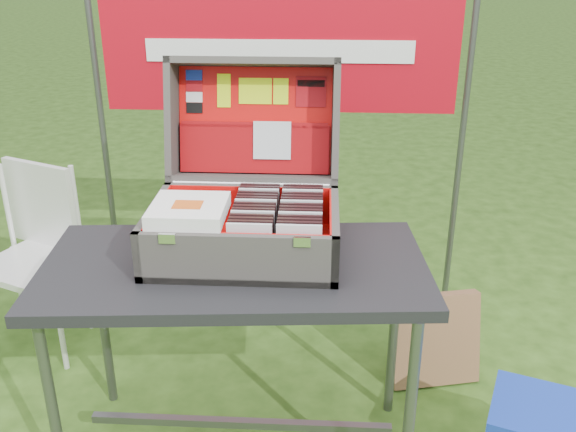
# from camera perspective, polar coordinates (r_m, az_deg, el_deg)

# --- Properties ---
(table) EXTENTS (1.30, 0.73, 0.78)m
(table) POSITION_cam_1_polar(r_m,az_deg,el_deg) (2.31, -4.45, -12.80)
(table) COLOR #26262A
(table) RESTS_ON ground
(table_top) EXTENTS (1.30, 0.73, 0.04)m
(table_top) POSITION_cam_1_polar(r_m,az_deg,el_deg) (2.12, -4.76, -4.64)
(table_top) COLOR #26262A
(table_top) RESTS_ON ground
(table_leg_fl) EXTENTS (0.04, 0.04, 0.74)m
(table_leg_fl) POSITION_cam_1_polar(r_m,az_deg,el_deg) (2.28, -20.20, -15.78)
(table_leg_fl) COLOR #59595B
(table_leg_fl) RESTS_ON ground
(table_leg_fr) EXTENTS (0.04, 0.04, 0.74)m
(table_leg_fr) POSITION_cam_1_polar(r_m,az_deg,el_deg) (2.13, 10.71, -17.61)
(table_leg_fr) COLOR #59595B
(table_leg_fr) RESTS_ON ground
(table_leg_bl) EXTENTS (0.04, 0.04, 0.74)m
(table_leg_bl) POSITION_cam_1_polar(r_m,az_deg,el_deg) (2.66, -16.09, -9.05)
(table_leg_bl) COLOR #59595B
(table_leg_bl) RESTS_ON ground
(table_leg_br) EXTENTS (0.04, 0.04, 0.74)m
(table_leg_br) POSITION_cam_1_polar(r_m,az_deg,el_deg) (2.53, 9.38, -10.09)
(table_leg_br) COLOR #59595B
(table_leg_br) RESTS_ON ground
(table_brace) EXTENTS (1.11, 0.03, 0.03)m
(table_brace) POSITION_cam_1_polar(r_m,az_deg,el_deg) (2.48, -4.24, -17.88)
(table_brace) COLOR #59595B
(table_brace) RESTS_ON ground
(suitcase) EXTENTS (0.62, 0.61, 0.58)m
(suitcase) POSITION_cam_1_polar(r_m,az_deg,el_deg) (2.11, -3.89, 4.43)
(suitcase) COLOR #413E39
(suitcase) RESTS_ON table
(suitcase_base_bottom) EXTENTS (0.62, 0.45, 0.02)m
(suitcase_base_bottom) POSITION_cam_1_polar(r_m,az_deg,el_deg) (2.16, -3.88, -3.08)
(suitcase_base_bottom) COLOR #413E39
(suitcase_base_bottom) RESTS_ON table_top
(suitcase_base_wall_front) EXTENTS (0.62, 0.02, 0.17)m
(suitcase_base_wall_front) POSITION_cam_1_polar(r_m,az_deg,el_deg) (1.94, -4.68, -3.95)
(suitcase_base_wall_front) COLOR #413E39
(suitcase_base_wall_front) RESTS_ON table_top
(suitcase_base_wall_back) EXTENTS (0.62, 0.02, 0.17)m
(suitcase_base_wall_back) POSITION_cam_1_polar(r_m,az_deg,el_deg) (2.32, -3.31, 0.81)
(suitcase_base_wall_back) COLOR #413E39
(suitcase_base_wall_back) RESTS_ON table_top
(suitcase_base_wall_left) EXTENTS (0.02, 0.45, 0.17)m
(suitcase_base_wall_left) POSITION_cam_1_polar(r_m,az_deg,el_deg) (2.18, -11.76, -1.14)
(suitcase_base_wall_left) COLOR #413E39
(suitcase_base_wall_left) RESTS_ON table_top
(suitcase_base_wall_right) EXTENTS (0.02, 0.45, 0.17)m
(suitcase_base_wall_right) POSITION_cam_1_polar(r_m,az_deg,el_deg) (2.11, 4.16, -1.55)
(suitcase_base_wall_right) COLOR #413E39
(suitcase_base_wall_right) RESTS_ON table_top
(suitcase_liner_floor) EXTENTS (0.57, 0.40, 0.01)m
(suitcase_liner_floor) POSITION_cam_1_polar(r_m,az_deg,el_deg) (2.15, -3.89, -2.71)
(suitcase_liner_floor) COLOR red
(suitcase_liner_floor) RESTS_ON suitcase_base_bottom
(suitcase_latch_left) EXTENTS (0.05, 0.01, 0.03)m
(suitcase_latch_left) POSITION_cam_1_polar(r_m,az_deg,el_deg) (1.93, -10.70, -1.97)
(suitcase_latch_left) COLOR silver
(suitcase_latch_left) RESTS_ON suitcase_base_wall_front
(suitcase_latch_right) EXTENTS (0.05, 0.01, 0.03)m
(suitcase_latch_right) POSITION_cam_1_polar(r_m,az_deg,el_deg) (1.88, 1.26, -2.30)
(suitcase_latch_right) COLOR silver
(suitcase_latch_right) RESTS_ON suitcase_base_wall_front
(suitcase_hinge) EXTENTS (0.56, 0.02, 0.02)m
(suitcase_hinge) POSITION_cam_1_polar(r_m,az_deg,el_deg) (2.30, -3.32, 2.85)
(suitcase_hinge) COLOR silver
(suitcase_hinge) RESTS_ON suitcase_base_wall_back
(suitcase_lid_back) EXTENTS (0.62, 0.13, 0.44)m
(suitcase_lid_back) POSITION_cam_1_polar(r_m,az_deg,el_deg) (2.44, -2.89, 8.48)
(suitcase_lid_back) COLOR #413E39
(suitcase_lid_back) RESTS_ON suitcase_base_wall_back
(suitcase_lid_rim_far) EXTENTS (0.62, 0.17, 0.06)m
(suitcase_lid_rim_far) POSITION_cam_1_polar(r_m,az_deg,el_deg) (2.37, -3.04, 13.53)
(suitcase_lid_rim_far) COLOR #413E39
(suitcase_lid_rim_far) RESTS_ON suitcase_lid_back
(suitcase_lid_rim_near) EXTENTS (0.62, 0.17, 0.06)m
(suitcase_lid_rim_near) POSITION_cam_1_polar(r_m,az_deg,el_deg) (2.38, -3.09, 3.38)
(suitcase_lid_rim_near) COLOR #413E39
(suitcase_lid_rim_near) RESTS_ON suitcase_lid_back
(suitcase_lid_rim_left) EXTENTS (0.02, 0.27, 0.47)m
(suitcase_lid_rim_left) POSITION_cam_1_polar(r_m,az_deg,el_deg) (2.42, -10.22, 8.43)
(suitcase_lid_rim_left) COLOR #413E39
(suitcase_lid_rim_left) RESTS_ON suitcase_lid_back
(suitcase_lid_rim_right) EXTENTS (0.02, 0.27, 0.47)m
(suitcase_lid_rim_right) POSITION_cam_1_polar(r_m,az_deg,el_deg) (2.35, 4.28, 8.33)
(suitcase_lid_rim_right) COLOR #413E39
(suitcase_lid_rim_right) RESTS_ON suitcase_lid_back
(suitcase_lid_liner) EXTENTS (0.57, 0.10, 0.38)m
(suitcase_lid_liner) POSITION_cam_1_polar(r_m,az_deg,el_deg) (2.42, -2.92, 8.47)
(suitcase_lid_liner) COLOR red
(suitcase_lid_liner) RESTS_ON suitcase_lid_back
(suitcase_liner_wall_front) EXTENTS (0.57, 0.01, 0.14)m
(suitcase_liner_wall_front) POSITION_cam_1_polar(r_m,az_deg,el_deg) (1.95, -4.63, -3.43)
(suitcase_liner_wall_front) COLOR red
(suitcase_liner_wall_front) RESTS_ON suitcase_base_bottom
(suitcase_liner_wall_back) EXTENTS (0.57, 0.01, 0.14)m
(suitcase_liner_wall_back) POSITION_cam_1_polar(r_m,az_deg,el_deg) (2.30, -3.36, 0.95)
(suitcase_liner_wall_back) COLOR red
(suitcase_liner_wall_back) RESTS_ON suitcase_base_bottom
(suitcase_liner_wall_left) EXTENTS (0.01, 0.40, 0.14)m
(suitcase_liner_wall_left) POSITION_cam_1_polar(r_m,az_deg,el_deg) (2.17, -11.40, -0.86)
(suitcase_liner_wall_left) COLOR red
(suitcase_liner_wall_left) RESTS_ON suitcase_base_bottom
(suitcase_liner_wall_right) EXTENTS (0.01, 0.40, 0.14)m
(suitcase_liner_wall_right) POSITION_cam_1_polar(r_m,az_deg,el_deg) (2.11, 3.75, -1.24)
(suitcase_liner_wall_right) COLOR red
(suitcase_liner_wall_right) RESTS_ON suitcase_base_bottom
(suitcase_lid_pocket) EXTENTS (0.55, 0.07, 0.18)m
(suitcase_lid_pocket) POSITION_cam_1_polar(r_m,az_deg,el_deg) (2.41, -2.99, 5.99)
(suitcase_lid_pocket) COLOR maroon
(suitcase_lid_pocket) RESTS_ON suitcase_lid_liner
(suitcase_pocket_edge) EXTENTS (0.54, 0.02, 0.02)m
(suitcase_pocket_edge) POSITION_cam_1_polar(r_m,az_deg,el_deg) (2.40, -2.99, 8.10)
(suitcase_pocket_edge) COLOR maroon
(suitcase_pocket_edge) RESTS_ON suitcase_lid_pocket
(suitcase_pocket_cd) EXTENTS (0.14, 0.04, 0.14)m
(suitcase_pocket_cd) POSITION_cam_1_polar(r_m,az_deg,el_deg) (2.38, -1.42, 6.74)
(suitcase_pocket_cd) COLOR silver
(suitcase_pocket_cd) RESTS_ON suitcase_lid_pocket
(lid_sticker_cc_a) EXTENTS (0.06, 0.01, 0.04)m
(lid_sticker_cc_a) POSITION_cam_1_polar(r_m,az_deg,el_deg) (2.45, -8.35, 12.28)
(lid_sticker_cc_a) COLOR #1933B2
(lid_sticker_cc_a) RESTS_ON suitcase_lid_liner
(lid_sticker_cc_b) EXTENTS (0.06, 0.01, 0.04)m
(lid_sticker_cc_b) POSITION_cam_1_polar(r_m,az_deg,el_deg) (2.45, -8.34, 11.35)
(lid_sticker_cc_b) COLOR #990A11
(lid_sticker_cc_b) RESTS_ON suitcase_lid_liner
(lid_sticker_cc_c) EXTENTS (0.06, 0.01, 0.04)m
(lid_sticker_cc_c) POSITION_cam_1_polar(r_m,az_deg,el_deg) (2.45, -8.33, 10.41)
(lid_sticker_cc_c) COLOR white
(lid_sticker_cc_c) RESTS_ON suitcase_lid_liner
(lid_sticker_cc_d) EXTENTS (0.06, 0.01, 0.04)m
(lid_sticker_cc_d) POSITION_cam_1_polar(r_m,az_deg,el_deg) (2.45, -8.32, 9.48)
(lid_sticker_cc_d) COLOR black
(lid_sticker_cc_d) RESTS_ON suitcase_lid_liner
(lid_card_neon_tall) EXTENTS (0.05, 0.03, 0.12)m
(lid_card_neon_tall) POSITION_cam_1_polar(r_m,az_deg,el_deg) (2.43, -5.72, 11.03)
(lid_card_neon_tall) COLOR #D1F412
(lid_card_neon_tall) RESTS_ON suitcase_lid_liner
(lid_card_neon_main) EXTENTS (0.12, 0.03, 0.09)m
(lid_card_neon_main) POSITION_cam_1_polar(r_m,az_deg,el_deg) (2.42, -2.93, 11.03)
(lid_card_neon_main) COLOR #D1F412
(lid_card_neon_main) RESTS_ON suitcase_lid_liner
(lid_card_neon_small) EXTENTS (0.06, 0.03, 0.09)m
(lid_card_neon_small) POSITION_cam_1_polar(r_m,az_deg,el_deg) (2.41, -0.65, 11.02)
(lid_card_neon_small) COLOR #D1F412
(lid_card_neon_small) RESTS_ON suitcase_lid_liner
(lid_sticker_band) EXTENTS (0.11, 0.03, 0.11)m
(lid_sticker_band) POSITION_cam_1_polar(r_m,az_deg,el_deg) (2.40, 2.05, 10.98)
(lid_sticker_band) COLOR #990A11
(lid_sticker_band) RESTS_ON suitcase_lid_liner
(lid_sticker_band_bar) EXTENTS (0.10, 0.01, 0.02)m
(lid_sticker_band_bar) POSITION_cam_1_polar(r_m,az_deg,el_deg) (2.40, 2.07, 11.69)
(lid_sticker_band_bar) COLOR black
(lid_sticker_band_bar) RESTS_ON suitcase_lid_liner
(cd_left_0) EXTENTS (0.14, 0.01, 0.16)m
(cd_left_0) POSITION_cam_1_polar(r_m,az_deg,el_deg) (1.96, -3.43, -2.81)
(cd_left_0) COLOR silver
(cd_left_0) RESTS_ON suitcase_liner_floor
(cd_left_1) EXTENTS (0.14, 0.01, 0.16)m
(cd_left_1) POSITION_cam_1_polar(r_m,az_deg,el_deg) (1.98, -3.35, -2.50)
(cd_left_1) COLOR black
(cd_left_1) RESTS_ON suitcase_liner_floor
(cd_left_2) EXTENTS (0.14, 0.01, 0.16)m
(cd_left_2) POSITION_cam_1_polar(r_m,az_deg,el_deg) (2.00, -3.27, -2.19)
(cd_left_2) COLOR black
(cd_left_2) RESTS_ON suitcase_liner_floor
(cd_left_3) EXTENTS (0.14, 0.01, 0.16)m
(cd_left_3) POSITION_cam_1_polar(r_m,az_deg,el_deg) (2.02, -3.20, -1.89)
(cd_left_3) COLOR black
(cd_left_3) RESTS_ON suitcase_liner_floor
(cd_left_4) EXTENTS (0.14, 0.01, 0.16)m
(cd_left_4) POSITION_cam_1_polar(r_m,az_deg,el_deg) (2.04, -3.12, -1.60)
(cd_left_4) COLOR silver
(cd_left_4) RESTS_ON suitcase_liner_floor
(cd_left_5) EXTENTS (0.14, 0.01, 0.16)m
(cd_left_5) POSITION_cam_1_polar(r_m,az_deg,el_deg) (2.07, -3.05, -1.32)
(cd_left_5) COLOR black
(cd_left_5) RESTS_ON suitcase_liner_floor
(cd_left_6) EXTENTS (0.14, 0.01, 0.16)m
(cd_left_6) POSITION_cam_1_polar(r_m,az_deg,el_deg) (2.09, -2.98, -1.04)
(cd_left_6) COLOR black
(cd_left_6) RESTS_ON suitcase_liner_floor
(cd_left_7) EXTENTS (0.14, 0.01, 0.16)m
(cd_left_7) POSITION_cam_1_polar(r_m,az_deg,el_deg) (2.11, -2.91, -0.76)
(cd_left_7) COLOR black
(cd_left_7) RESTS_ON suitcase_liner_floor
(cd_left_8) EXTENTS (0.14, 0.01, 0.16)m
(cd_left_8) POSITION_cam_1_polar(r_m,az_deg,el_deg) (2.13, -2.84, -0.49)
(cd_left_8) COLOR silver
(cd_left_8) RESTS_ON suitcase_liner_floor
(cd_left_9) EXTENTS (0.14, 0.01, 0.16)m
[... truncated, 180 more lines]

